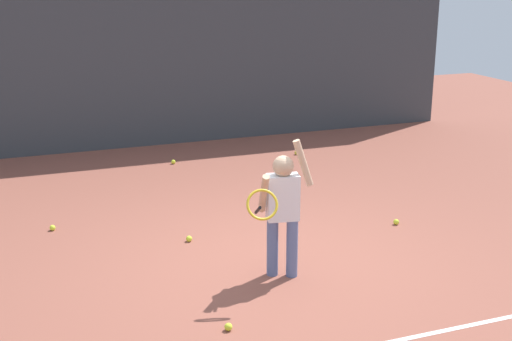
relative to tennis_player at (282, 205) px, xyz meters
name	(u,v)px	position (x,y,z in m)	size (l,w,h in m)	color
ground_plane	(272,262)	(0.04, 0.33, -0.73)	(20.00, 20.00, 0.00)	brown
back_fence_windscreen	(156,32)	(0.04, 5.45, 1.14)	(10.67, 0.08, 3.73)	#383D42
fence_post_1	(43,31)	(-1.69, 5.51, 1.21)	(0.09, 0.09, 3.88)	slate
fence_post_2	(255,24)	(1.77, 5.51, 1.21)	(0.09, 0.09, 3.88)	slate
fence_post_3	(428,19)	(5.22, 5.51, 1.21)	(0.09, 0.09, 3.88)	slate
tennis_player	(282,205)	(0.00, 0.00, 0.00)	(0.80, 0.57, 1.35)	slate
tennis_ball_0	(297,153)	(1.93, 4.03, -0.69)	(0.07, 0.07, 0.07)	#CCE033
tennis_ball_2	(189,239)	(-0.61, 1.15, -0.69)	(0.07, 0.07, 0.07)	#CCE033
tennis_ball_4	(173,162)	(-0.04, 4.20, -0.69)	(0.07, 0.07, 0.07)	#CCE033
tennis_ball_5	(53,228)	(-1.98, 2.01, -0.69)	(0.07, 0.07, 0.07)	#CCE033
tennis_ball_6	(228,327)	(-0.80, -0.81, -0.69)	(0.07, 0.07, 0.07)	#CCE033
tennis_ball_7	(396,222)	(1.78, 0.81, -0.69)	(0.07, 0.07, 0.07)	#CCE033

